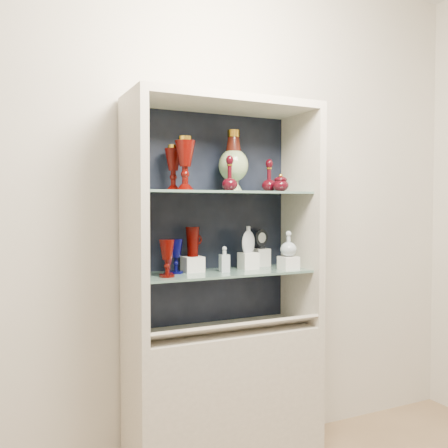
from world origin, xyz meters
name	(u,v)px	position (x,y,z in m)	size (l,w,h in m)	color
wall_back	(207,205)	(0.00, 1.75, 1.40)	(3.50, 0.02, 2.80)	silver
cabinet_base	(224,400)	(0.00, 1.53, 0.38)	(1.00, 0.40, 0.75)	#BCB3A0
cabinet_back_panel	(209,218)	(0.00, 1.72, 1.32)	(0.98, 0.02, 1.15)	black
cabinet_side_left	(133,220)	(-0.48, 1.53, 1.32)	(0.04, 0.40, 1.15)	#BCB3A0
cabinet_side_right	(301,218)	(0.48, 1.53, 1.32)	(0.04, 0.40, 1.15)	#BCB3A0
cabinet_top_cap	(224,104)	(0.00, 1.53, 1.92)	(1.00, 0.40, 0.04)	#BCB3A0
shelf_lower	(222,273)	(0.00, 1.55, 1.04)	(0.92, 0.34, 0.01)	slate
shelf_upper	(222,192)	(0.00, 1.55, 1.46)	(0.92, 0.34, 0.01)	slate
label_ledge	(233,328)	(0.00, 1.42, 0.78)	(0.92, 0.18, 0.01)	#BCB3A0
label_card_0	(279,320)	(0.27, 1.42, 0.80)	(0.10, 0.07, 0.00)	white
label_card_1	(238,324)	(0.03, 1.42, 0.80)	(0.10, 0.07, 0.00)	white
label_card_2	(194,330)	(-0.21, 1.42, 0.80)	(0.10, 0.07, 0.00)	white
label_card_3	(271,321)	(0.22, 1.42, 0.80)	(0.10, 0.07, 0.00)	white
pedestal_lamp_left	(173,168)	(-0.25, 1.62, 1.59)	(0.09, 0.09, 0.23)	#470501
pedestal_lamp_right	(185,164)	(-0.22, 1.52, 1.60)	(0.10, 0.10, 0.27)	#470501
enamel_urn	(233,161)	(0.09, 1.59, 1.63)	(0.16, 0.16, 0.33)	#0A4717
ruby_decanter_a	(230,171)	(0.01, 1.49, 1.57)	(0.08, 0.08, 0.20)	#3C070E
ruby_decanter_b	(269,175)	(0.29, 1.56, 1.57)	(0.08, 0.08, 0.19)	#3C070E
lidded_bowl	(281,182)	(0.31, 1.47, 1.52)	(0.09, 0.09, 0.10)	#3C070E
cobalt_goblet	(176,256)	(-0.25, 1.59, 1.14)	(0.07, 0.07, 0.18)	#020344
ruby_goblet_tall	(167,258)	(-0.33, 1.48, 1.14)	(0.07, 0.07, 0.18)	#470501
ruby_goblet_small	(168,265)	(-0.30, 1.55, 1.10)	(0.05, 0.05, 0.10)	#3C070E
riser_ruby_pitcher	(193,264)	(-0.15, 1.60, 1.09)	(0.10, 0.10, 0.08)	silver
ruby_pitcher	(193,242)	(-0.15, 1.60, 1.21)	(0.12, 0.07, 0.16)	#470501
clear_square_bottle	(224,259)	(0.00, 1.53, 1.12)	(0.05, 0.05, 0.13)	#9DADB6
riser_flat_flask	(248,261)	(0.17, 1.58, 1.09)	(0.09, 0.09, 0.09)	silver
flat_flask	(248,239)	(0.17, 1.58, 1.21)	(0.11, 0.04, 0.15)	silver
riser_clear_round_decanter	(288,263)	(0.36, 1.47, 1.08)	(0.09, 0.09, 0.07)	silver
clear_round_decanter	(289,244)	(0.36, 1.47, 1.19)	(0.09, 0.09, 0.13)	#9DADB6
riser_cameo_medallion	(261,257)	(0.30, 1.66, 1.10)	(0.08, 0.08, 0.10)	silver
cameo_medallion	(261,239)	(0.30, 1.66, 1.21)	(0.10, 0.04, 0.11)	black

